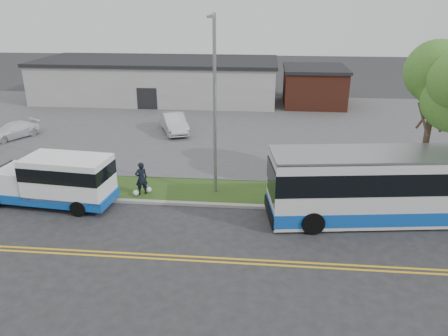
# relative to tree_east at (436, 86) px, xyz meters

# --- Properties ---
(ground) EXTENTS (140.00, 140.00, 0.00)m
(ground) POSITION_rel_tree_east_xyz_m (-14.00, -3.00, -6.20)
(ground) COLOR #28282B
(ground) RESTS_ON ground
(lane_line_north) EXTENTS (70.00, 0.12, 0.01)m
(lane_line_north) POSITION_rel_tree_east_xyz_m (-14.00, -6.85, -6.20)
(lane_line_north) COLOR gold
(lane_line_north) RESTS_ON ground
(lane_line_south) EXTENTS (70.00, 0.12, 0.01)m
(lane_line_south) POSITION_rel_tree_east_xyz_m (-14.00, -7.15, -6.20)
(lane_line_south) COLOR gold
(lane_line_south) RESTS_ON ground
(curb) EXTENTS (80.00, 0.30, 0.15)m
(curb) POSITION_rel_tree_east_xyz_m (-14.00, -1.90, -6.13)
(curb) COLOR #9E9B93
(curb) RESTS_ON ground
(verge) EXTENTS (80.00, 3.30, 0.10)m
(verge) POSITION_rel_tree_east_xyz_m (-14.00, -0.10, -6.15)
(verge) COLOR #304517
(verge) RESTS_ON ground
(parking_lot) EXTENTS (80.00, 25.00, 0.10)m
(parking_lot) POSITION_rel_tree_east_xyz_m (-14.00, 14.00, -6.15)
(parking_lot) COLOR #4C4C4F
(parking_lot) RESTS_ON ground
(commercial_building) EXTENTS (25.40, 10.40, 4.35)m
(commercial_building) POSITION_rel_tree_east_xyz_m (-20.00, 24.00, -4.02)
(commercial_building) COLOR #9E9E99
(commercial_building) RESTS_ON ground
(brick_wing) EXTENTS (6.30, 7.30, 3.90)m
(brick_wing) POSITION_rel_tree_east_xyz_m (-3.50, 23.00, -4.24)
(brick_wing) COLOR brown
(brick_wing) RESTS_ON ground
(tree_east) EXTENTS (5.20, 5.20, 8.33)m
(tree_east) POSITION_rel_tree_east_xyz_m (0.00, 0.00, 0.00)
(tree_east) COLOR #3B2920
(tree_east) RESTS_ON verge
(streetlight_near) EXTENTS (0.35, 1.53, 9.50)m
(streetlight_near) POSITION_rel_tree_east_xyz_m (-11.00, -0.27, -0.97)
(streetlight_near) COLOR gray
(streetlight_near) RESTS_ON verge
(shuttle_bus) EXTENTS (7.19, 2.94, 2.69)m
(shuttle_bus) POSITION_rel_tree_east_xyz_m (-19.07, -2.47, -4.77)
(shuttle_bus) COLOR #104CB1
(shuttle_bus) RESTS_ON ground
(transit_bus) EXTENTS (12.80, 4.53, 3.48)m
(transit_bus) POSITION_rel_tree_east_xyz_m (-1.82, -2.40, -4.45)
(transit_bus) COLOR silver
(transit_bus) RESTS_ON ground
(pedestrian) EXTENTS (0.81, 0.74, 1.86)m
(pedestrian) POSITION_rel_tree_east_xyz_m (-15.00, -0.96, -5.17)
(pedestrian) COLOR black
(pedestrian) RESTS_ON verge
(parked_car_a) EXTENTS (3.33, 4.98, 1.55)m
(parked_car_a) POSITION_rel_tree_east_xyz_m (-15.71, 11.25, -5.33)
(parked_car_a) COLOR silver
(parked_car_a) RESTS_ON parking_lot
(parked_car_b) EXTENTS (3.47, 4.42, 1.20)m
(parked_car_b) POSITION_rel_tree_east_xyz_m (-27.88, 8.46, -5.51)
(parked_car_b) COLOR white
(parked_car_b) RESTS_ON parking_lot
(grocery_bag_left) EXTENTS (0.32, 0.32, 0.32)m
(grocery_bag_left) POSITION_rel_tree_east_xyz_m (-15.30, -1.21, -5.94)
(grocery_bag_left) COLOR white
(grocery_bag_left) RESTS_ON verge
(grocery_bag_right) EXTENTS (0.32, 0.32, 0.32)m
(grocery_bag_right) POSITION_rel_tree_east_xyz_m (-14.70, -0.71, -5.94)
(grocery_bag_right) COLOR white
(grocery_bag_right) RESTS_ON verge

